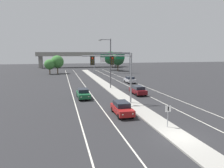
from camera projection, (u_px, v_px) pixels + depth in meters
ground_plane at (179, 138)px, 18.14m from camera, size 260.00×260.00×0.00m
median_island at (121, 96)px, 35.40m from camera, size 2.40×110.00×0.15m
lane_stripe_oncoming_center at (88, 90)px, 41.02m from camera, size 0.14×100.00×0.01m
lane_stripe_receding_center at (133, 88)px, 43.25m from camera, size 0.14×100.00×0.01m
edge_stripe_left at (71, 91)px, 40.24m from camera, size 0.14×100.00×0.01m
edge_stripe_right at (148, 88)px, 44.03m from camera, size 0.14×100.00×0.01m
overhead_signal_mast at (116, 68)px, 29.17m from camera, size 7.08×0.44×7.20m
median_sign_post at (168, 113)px, 20.25m from camera, size 0.60×0.10×2.20m
street_lamp_median at (109, 61)px, 42.25m from camera, size 2.58×0.28×10.00m
car_oncoming_red at (122, 108)px, 24.86m from camera, size 1.83×4.47×1.58m
car_oncoming_green at (83, 93)px, 33.77m from camera, size 1.92×4.51×1.58m
car_receding_darkred at (138, 90)px, 36.83m from camera, size 1.89×4.50×1.58m
car_receding_silver at (130, 80)px, 51.07m from camera, size 1.85×4.48×1.58m
highway_sign_gantry at (112, 56)px, 73.96m from camera, size 13.28×0.42×7.50m
overpass_bridge at (80, 56)px, 104.95m from camera, size 42.40×6.40×7.65m
tree_far_right_a at (118, 59)px, 83.67m from camera, size 5.20×5.20×7.52m
tree_far_right_c at (112, 58)px, 102.47m from camera, size 5.17×5.17×7.49m
tree_far_left_b at (57, 62)px, 73.34m from camera, size 4.45×4.45×6.44m
tree_far_right_b at (110, 58)px, 88.75m from camera, size 5.46×5.46×7.90m
tree_far_left_c at (50, 64)px, 71.22m from camera, size 3.57×3.57×5.16m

